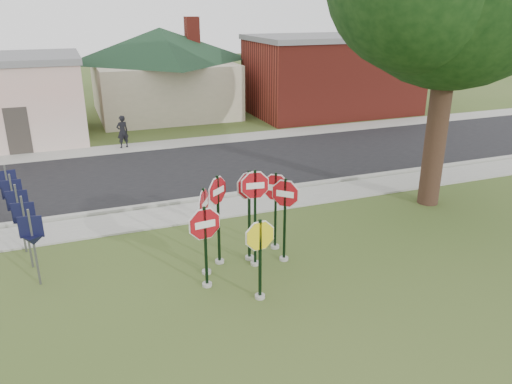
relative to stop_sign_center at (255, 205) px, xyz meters
name	(u,v)px	position (x,y,z in m)	size (l,w,h in m)	color
ground	(266,296)	(-0.30, -1.52, -1.70)	(120.00, 120.00, 0.00)	#39511E
sidewalk_near	(204,211)	(-0.30, 3.98, -1.67)	(60.00, 1.60, 0.06)	gray
road	(175,172)	(-0.30, 8.48, -1.68)	(60.00, 7.00, 0.04)	black
sidewalk_far	(156,146)	(-0.30, 12.78, -1.67)	(60.00, 1.60, 0.06)	gray
curb	(196,200)	(-0.30, 4.98, -1.63)	(60.00, 0.20, 0.14)	gray
stop_sign_center	(255,205)	(0.00, 0.00, 0.00)	(1.00, 0.24, 2.74)	#99988F
stop_sign_yellow	(260,251)	(-0.47, -1.54, -0.46)	(0.99, 0.24, 2.11)	#99988F
stop_sign_left	(205,237)	(-1.48, -0.58, -0.37)	(1.09, 0.24, 2.21)	#99988F
stop_sign_right	(285,209)	(0.82, -0.04, -0.22)	(0.75, 0.71, 2.43)	#99988F
stop_sign_back_right	(249,204)	(-0.03, 0.35, -0.08)	(0.98, 0.26, 2.62)	#99988F
stop_sign_back_left	(218,208)	(-0.85, 0.44, -0.13)	(0.80, 0.64, 2.56)	#99988F
stop_sign_far_right	(276,201)	(0.87, 0.71, -0.27)	(0.86, 0.63, 2.35)	#99988F
stop_sign_far_left	(205,220)	(-1.33, 0.03, -0.22)	(0.54, 0.88, 2.43)	#99988F
route_sign_row	(19,211)	(-5.70, 2.98, -0.48)	(1.43, 4.63, 2.00)	#59595E
building_house	(161,54)	(1.70, 20.48, 1.95)	(11.60, 11.60, 6.20)	beige
building_brick	(332,74)	(11.70, 16.98, 0.71)	(10.20, 6.20, 4.75)	maroon
bg_tree_right	(398,17)	(21.70, 24.48, 3.88)	(5.60, 5.60, 8.40)	black
pedestrian	(123,132)	(-1.79, 12.91, -0.86)	(0.57, 0.37, 1.55)	black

